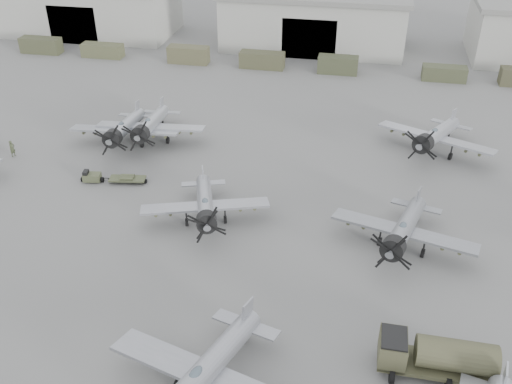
% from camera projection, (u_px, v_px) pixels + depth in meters
% --- Properties ---
extents(ground, '(220.00, 220.00, 0.00)m').
position_uv_depth(ground, '(216.00, 311.00, 40.70)').
color(ground, '#595957').
rests_on(ground, ground).
extents(hangar_left, '(29.00, 14.80, 8.70)m').
position_uv_depth(hangar_left, '(90.00, 6.00, 96.11)').
color(hangar_left, gray).
rests_on(hangar_left, ground).
extents(hangar_center, '(29.00, 14.80, 8.70)m').
position_uv_depth(hangar_center, '(314.00, 18.00, 89.85)').
color(hangar_center, gray).
rests_on(hangar_center, ground).
extents(support_truck_0, '(6.30, 2.20, 2.37)m').
position_uv_depth(support_truck_0, '(41.00, 45.00, 88.37)').
color(support_truck_0, '#393C27').
rests_on(support_truck_0, ground).
extents(support_truck_1, '(6.28, 2.20, 2.02)m').
position_uv_depth(support_truck_1, '(102.00, 50.00, 86.79)').
color(support_truck_1, '#45472F').
rests_on(support_truck_1, ground).
extents(support_truck_2, '(6.01, 2.20, 2.47)m').
position_uv_depth(support_truck_2, '(188.00, 55.00, 84.42)').
color(support_truck_2, '#47452E').
rests_on(support_truck_2, ground).
extents(support_truck_3, '(6.47, 2.20, 2.33)m').
position_uv_depth(support_truck_3, '(262.00, 60.00, 82.62)').
color(support_truck_3, '#3C3D28').
rests_on(support_truck_3, ground).
extents(support_truck_4, '(5.63, 2.20, 2.43)m').
position_uv_depth(support_truck_4, '(338.00, 65.00, 80.79)').
color(support_truck_4, '#363A26').
rests_on(support_truck_4, ground).
extents(support_truck_5, '(5.95, 2.20, 2.00)m').
position_uv_depth(support_truck_5, '(444.00, 73.00, 78.50)').
color(support_truck_5, '#383C27').
rests_on(support_truck_5, ground).
extents(aircraft_near_1, '(12.58, 11.33, 5.02)m').
position_uv_depth(aircraft_near_1, '(202.00, 375.00, 33.05)').
color(aircraft_near_1, gray).
rests_on(aircraft_near_1, ground).
extents(aircraft_mid_1, '(11.10, 9.99, 4.45)m').
position_uv_depth(aircraft_mid_1, '(205.00, 205.00, 48.70)').
color(aircraft_mid_1, '#92949A').
rests_on(aircraft_mid_1, ground).
extents(aircraft_mid_2, '(11.85, 10.67, 4.72)m').
position_uv_depth(aircraft_mid_2, '(403.00, 230.00, 45.42)').
color(aircraft_mid_2, gray).
rests_on(aircraft_mid_2, ground).
extents(aircraft_far_0, '(11.93, 10.74, 4.75)m').
position_uv_depth(aircraft_far_0, '(150.00, 125.00, 61.82)').
color(aircraft_far_0, '#9DA0A5').
rests_on(aircraft_far_0, ground).
extents(aircraft_far_1, '(12.16, 11.02, 4.97)m').
position_uv_depth(aircraft_far_1, '(435.00, 136.00, 59.38)').
color(aircraft_far_1, '#9FA1A7').
rests_on(aircraft_far_1, ground).
extents(aircraft_extra_690, '(11.93, 10.74, 4.75)m').
position_uv_depth(aircraft_extra_690, '(124.00, 129.00, 61.05)').
color(aircraft_extra_690, '#9DA0A5').
rests_on(aircraft_extra_690, ground).
extents(fuel_tanker, '(7.40, 3.33, 2.85)m').
position_uv_depth(fuel_tanker, '(437.00, 355.00, 35.16)').
color(fuel_tanker, '#3E3E29').
rests_on(fuel_tanker, ground).
extents(tug_trailer, '(6.15, 2.04, 1.22)m').
position_uv_depth(tug_trailer, '(105.00, 178.00, 55.65)').
color(tug_trailer, '#42482F').
rests_on(tug_trailer, ground).
extents(ground_crew, '(0.59, 0.75, 1.81)m').
position_uv_depth(ground_crew, '(12.00, 149.00, 59.86)').
color(ground_crew, '#353C27').
rests_on(ground_crew, ground).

